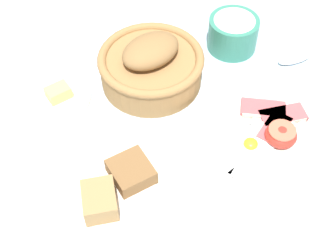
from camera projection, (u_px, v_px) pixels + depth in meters
The scene contains 7 objects.
ground_plane at pixel (217, 152), 0.77m from camera, with size 3.00×3.00×0.00m, color #A3BCD1.
breakfast_plate at pixel (259, 141), 0.77m from camera, with size 0.26×0.26×0.04m.
bread_plate at pixel (114, 190), 0.70m from camera, with size 0.18×0.18×0.05m.
sugar_cup at pixel (233, 33), 0.90m from camera, with size 0.10×0.10×0.06m.
bread_basket at pixel (151, 65), 0.84m from camera, with size 0.19×0.19×0.10m.
butter_dish at pixel (60, 98), 0.83m from camera, with size 0.11×0.11×0.03m.
teaspoon_near_cup at pixel (282, 62), 0.89m from camera, with size 0.19×0.03×0.01m.
Camera 1 is at (-0.25, -0.38, 0.62)m, focal length 50.00 mm.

